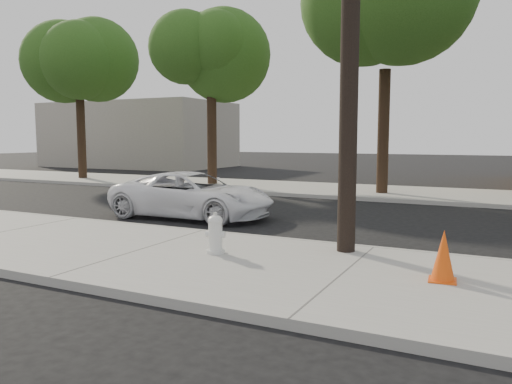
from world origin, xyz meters
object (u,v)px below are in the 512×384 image
at_px(fire_hydrant, 215,235).
at_px(traffic_cone, 443,256).
at_px(utility_pole, 351,4).
at_px(police_cruiser, 192,195).

height_order(fire_hydrant, traffic_cone, traffic_cone).
bearing_deg(utility_pole, police_cruiser, 152.33).
distance_m(fire_hydrant, traffic_cone, 4.01).
bearing_deg(utility_pole, traffic_cone, -34.93).
bearing_deg(police_cruiser, traffic_cone, -120.83).
distance_m(utility_pole, traffic_cone, 4.75).
relative_size(police_cruiser, traffic_cone, 6.09).
relative_size(utility_pole, fire_hydrant, 12.59).
xyz_separation_m(utility_pole, fire_hydrant, (-2.14, -1.25, -4.20)).
height_order(police_cruiser, fire_hydrant, police_cruiser).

